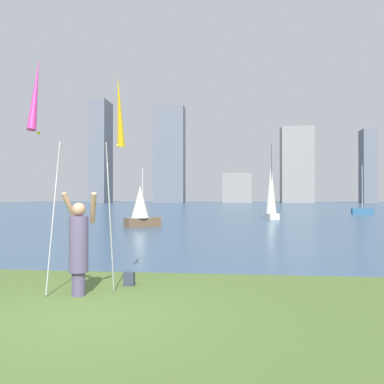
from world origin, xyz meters
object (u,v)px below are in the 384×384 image
at_px(person, 79,245).
at_px(sailboat_4, 362,211).
at_px(bag, 129,279).
at_px(sailboat_3, 141,208).
at_px(sailboat_5, 271,192).
at_px(kite_flag_right, 119,116).
at_px(kite_flag_left, 36,101).

height_order(person, sailboat_4, sailboat_4).
distance_m(person, bag, 1.42).
distance_m(person, sailboat_4, 38.28).
distance_m(bag, sailboat_3, 15.99).
xyz_separation_m(person, bag, (0.72, 0.92, -0.81)).
xyz_separation_m(bag, sailboat_4, (14.74, 34.09, 0.20)).
height_order(person, bag, person).
xyz_separation_m(bag, sailboat_5, (4.98, 24.54, 2.01)).
bearing_deg(sailboat_5, sailboat_3, -133.19).
relative_size(kite_flag_right, bag, 15.41).
bearing_deg(sailboat_4, bag, -113.38).
height_order(person, kite_flag_left, kite_flag_left).
bearing_deg(bag, kite_flag_right, -129.36).
height_order(kite_flag_left, kite_flag_right, kite_flag_right).
height_order(person, sailboat_3, sailboat_3).
bearing_deg(bag, sailboat_3, 102.35).
distance_m(kite_flag_left, bag, 3.93).
distance_m(sailboat_3, sailboat_4, 25.93).
relative_size(kite_flag_left, bag, 15.38).
xyz_separation_m(sailboat_4, sailboat_5, (-9.76, -9.55, 1.81)).
relative_size(sailboat_3, sailboat_4, 0.71).
bearing_deg(sailboat_5, kite_flag_right, -101.74).
bearing_deg(kite_flag_right, sailboat_4, 66.52).
bearing_deg(person, kite_flag_left, -124.03).
height_order(bag, sailboat_4, sailboat_4).
height_order(sailboat_4, sailboat_5, sailboat_5).
bearing_deg(kite_flag_right, sailboat_5, 78.26).
xyz_separation_m(person, kite_flag_right, (0.56, 0.72, 2.55)).
relative_size(sailboat_4, sailboat_5, 0.84).
height_order(kite_flag_right, bag, kite_flag_right).
xyz_separation_m(kite_flag_right, sailboat_5, (5.14, 24.73, -1.36)).
bearing_deg(kite_flag_right, sailboat_3, 101.65).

